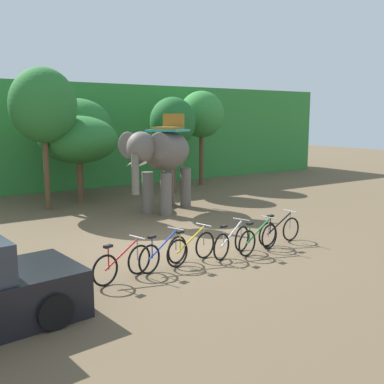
{
  "coord_description": "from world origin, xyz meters",
  "views": [
    {
      "loc": [
        -6.79,
        -10.81,
        3.63
      ],
      "look_at": [
        1.12,
        1.0,
        1.3
      ],
      "focal_mm": 42.66,
      "sensor_mm": 36.0,
      "label": 1
    }
  ],
  "objects_px": {
    "bike_yellow": "(191,248)",
    "bike_black": "(279,231)",
    "tree_center_left": "(43,106)",
    "tree_far_left": "(173,123)",
    "bike_green": "(258,239)",
    "tree_far_right": "(78,128)",
    "bike_red": "(123,264)",
    "elephant": "(163,155)",
    "bike_blue": "(164,253)",
    "tree_center_right": "(202,115)",
    "bike_white": "(232,242)",
    "tree_left": "(78,140)"
  },
  "relations": [
    {
      "from": "tree_far_right",
      "to": "bike_red",
      "type": "xyz_separation_m",
      "value": [
        -3.29,
        -11.62,
        -2.76
      ]
    },
    {
      "from": "bike_blue",
      "to": "bike_white",
      "type": "xyz_separation_m",
      "value": [
        2.03,
        -0.1,
        0.0
      ]
    },
    {
      "from": "tree_center_right",
      "to": "bike_yellow",
      "type": "distance_m",
      "value": 13.86
    },
    {
      "from": "tree_far_left",
      "to": "bike_green",
      "type": "xyz_separation_m",
      "value": [
        -3.32,
        -9.85,
        -3.0
      ]
    },
    {
      "from": "bike_green",
      "to": "bike_yellow",
      "type": "bearing_deg",
      "value": 172.06
    },
    {
      "from": "tree_center_left",
      "to": "bike_black",
      "type": "relative_size",
      "value": 3.24
    },
    {
      "from": "bike_white",
      "to": "bike_green",
      "type": "bearing_deg",
      "value": -12.8
    },
    {
      "from": "tree_center_left",
      "to": "elephant",
      "type": "distance_m",
      "value": 5.0
    },
    {
      "from": "bike_green",
      "to": "bike_black",
      "type": "distance_m",
      "value": 1.15
    },
    {
      "from": "tree_left",
      "to": "tree_far_left",
      "type": "xyz_separation_m",
      "value": [
        4.71,
        0.06,
        0.69
      ]
    },
    {
      "from": "elephant",
      "to": "bike_blue",
      "type": "xyz_separation_m",
      "value": [
        -3.44,
        -5.89,
        -1.82
      ]
    },
    {
      "from": "bike_blue",
      "to": "bike_yellow",
      "type": "height_order",
      "value": "same"
    },
    {
      "from": "bike_blue",
      "to": "bike_green",
      "type": "bearing_deg",
      "value": -5.73
    },
    {
      "from": "bike_red",
      "to": "bike_yellow",
      "type": "bearing_deg",
      "value": 4.98
    },
    {
      "from": "bike_blue",
      "to": "bike_green",
      "type": "height_order",
      "value": "same"
    },
    {
      "from": "tree_center_right",
      "to": "bike_blue",
      "type": "bearing_deg",
      "value": -128.71
    },
    {
      "from": "tree_left",
      "to": "elephant",
      "type": "xyz_separation_m",
      "value": [
        2.03,
        -3.61,
        -0.49
      ]
    },
    {
      "from": "tree_far_left",
      "to": "bike_yellow",
      "type": "xyz_separation_m",
      "value": [
        -5.31,
        -9.57,
        -3.0
      ]
    },
    {
      "from": "elephant",
      "to": "bike_black",
      "type": "distance_m",
      "value": 6.14
    },
    {
      "from": "bike_blue",
      "to": "tree_far_left",
      "type": "bearing_deg",
      "value": 57.39
    },
    {
      "from": "tree_center_left",
      "to": "bike_black",
      "type": "bearing_deg",
      "value": -64.85
    },
    {
      "from": "bike_yellow",
      "to": "bike_white",
      "type": "height_order",
      "value": "same"
    },
    {
      "from": "tree_center_left",
      "to": "bike_white",
      "type": "bearing_deg",
      "value": -75.98
    },
    {
      "from": "bike_black",
      "to": "bike_blue",
      "type": "bearing_deg",
      "value": -179.31
    },
    {
      "from": "elephant",
      "to": "tree_center_left",
      "type": "bearing_deg",
      "value": 141.5
    },
    {
      "from": "tree_left",
      "to": "bike_green",
      "type": "distance_m",
      "value": 10.15
    },
    {
      "from": "tree_far_left",
      "to": "bike_yellow",
      "type": "distance_m",
      "value": 11.35
    },
    {
      "from": "bike_blue",
      "to": "bike_yellow",
      "type": "relative_size",
      "value": 0.98
    },
    {
      "from": "tree_center_right",
      "to": "bike_black",
      "type": "distance_m",
      "value": 12.32
    },
    {
      "from": "bike_black",
      "to": "bike_yellow",
      "type": "bearing_deg",
      "value": -179.08
    },
    {
      "from": "tree_far_left",
      "to": "bike_green",
      "type": "distance_m",
      "value": 10.82
    },
    {
      "from": "tree_far_right",
      "to": "bike_black",
      "type": "height_order",
      "value": "tree_far_right"
    },
    {
      "from": "tree_far_right",
      "to": "bike_green",
      "type": "bearing_deg",
      "value": -86.67
    },
    {
      "from": "tree_left",
      "to": "bike_red",
      "type": "relative_size",
      "value": 2.23
    },
    {
      "from": "bike_yellow",
      "to": "bike_black",
      "type": "relative_size",
      "value": 0.98
    },
    {
      "from": "tree_left",
      "to": "bike_red",
      "type": "xyz_separation_m",
      "value": [
        -2.58,
        -9.68,
        -2.31
      ]
    },
    {
      "from": "tree_far_right",
      "to": "elephant",
      "type": "bearing_deg",
      "value": -76.67
    },
    {
      "from": "tree_center_left",
      "to": "tree_far_left",
      "type": "relative_size",
      "value": 1.21
    },
    {
      "from": "bike_red",
      "to": "bike_blue",
      "type": "xyz_separation_m",
      "value": [
        1.17,
        0.17,
        0.0
      ]
    },
    {
      "from": "tree_center_left",
      "to": "bike_green",
      "type": "height_order",
      "value": "tree_center_left"
    },
    {
      "from": "tree_center_right",
      "to": "bike_white",
      "type": "xyz_separation_m",
      "value": [
        -6.69,
        -10.98,
        -3.38
      ]
    },
    {
      "from": "tree_far_left",
      "to": "elephant",
      "type": "height_order",
      "value": "tree_far_left"
    },
    {
      "from": "tree_center_right",
      "to": "bike_white",
      "type": "relative_size",
      "value": 3.06
    },
    {
      "from": "tree_far_left",
      "to": "bike_white",
      "type": "distance_m",
      "value": 10.92
    },
    {
      "from": "tree_far_left",
      "to": "tree_center_right",
      "type": "xyz_separation_m",
      "value": [
        2.59,
        1.3,
        0.38
      ]
    },
    {
      "from": "bike_red",
      "to": "bike_blue",
      "type": "height_order",
      "value": "same"
    },
    {
      "from": "tree_left",
      "to": "elephant",
      "type": "height_order",
      "value": "elephant"
    },
    {
      "from": "tree_far_left",
      "to": "bike_yellow",
      "type": "bearing_deg",
      "value": -119.04
    },
    {
      "from": "tree_far_right",
      "to": "tree_far_left",
      "type": "xyz_separation_m",
      "value": [
        4.0,
        -1.87,
        0.24
      ]
    },
    {
      "from": "tree_center_left",
      "to": "bike_white",
      "type": "distance_m",
      "value": 9.87
    }
  ]
}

